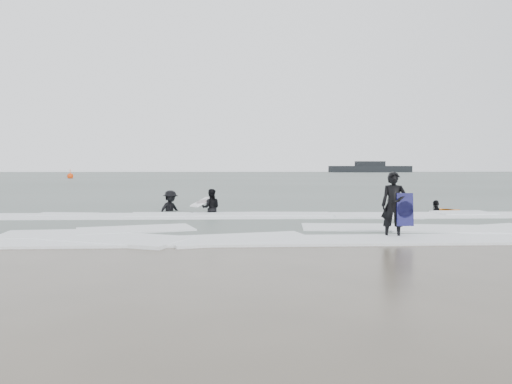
{
  "coord_description": "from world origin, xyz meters",
  "views": [
    {
      "loc": [
        -0.68,
        -14.39,
        2.12
      ],
      "look_at": [
        0.0,
        5.0,
        1.1
      ],
      "focal_mm": 35.0,
      "sensor_mm": 36.0,
      "label": 1
    }
  ],
  "objects_px": {
    "vessel_horizon": "(370,168)",
    "buoy": "(70,176)",
    "surfer_right_far": "(392,209)",
    "surfer_breaker": "(170,212)",
    "surfer_right_near": "(436,212)",
    "surfer_centre": "(393,238)",
    "surfer_wading": "(211,214)"
  },
  "relations": [
    {
      "from": "surfer_wading",
      "to": "surfer_breaker",
      "type": "distance_m",
      "value": 2.15
    },
    {
      "from": "buoy",
      "to": "surfer_right_near",
      "type": "bearing_deg",
      "value": -58.89
    },
    {
      "from": "surfer_right_far",
      "to": "surfer_breaker",
      "type": "bearing_deg",
      "value": -12.28
    },
    {
      "from": "surfer_wading",
      "to": "surfer_breaker",
      "type": "height_order",
      "value": "surfer_breaker"
    },
    {
      "from": "surfer_centre",
      "to": "surfer_wading",
      "type": "xyz_separation_m",
      "value": [
        -5.75,
        7.26,
        0.0
      ]
    },
    {
      "from": "surfer_right_far",
      "to": "vessel_horizon",
      "type": "height_order",
      "value": "vessel_horizon"
    },
    {
      "from": "surfer_breaker",
      "to": "buoy",
      "type": "xyz_separation_m",
      "value": [
        -24.84,
        60.97,
        0.42
      ]
    },
    {
      "from": "surfer_right_near",
      "to": "surfer_right_far",
      "type": "bearing_deg",
      "value": -116.64
    },
    {
      "from": "surfer_centre",
      "to": "surfer_right_near",
      "type": "height_order",
      "value": "surfer_centre"
    },
    {
      "from": "surfer_wading",
      "to": "buoy",
      "type": "height_order",
      "value": "buoy"
    },
    {
      "from": "surfer_centre",
      "to": "surfer_right_near",
      "type": "distance_m",
      "value": 9.16
    },
    {
      "from": "surfer_breaker",
      "to": "vessel_horizon",
      "type": "height_order",
      "value": "vessel_horizon"
    },
    {
      "from": "surfer_centre",
      "to": "vessel_horizon",
      "type": "xyz_separation_m",
      "value": [
        38.14,
        146.36,
        1.34
      ]
    },
    {
      "from": "surfer_breaker",
      "to": "surfer_right_near",
      "type": "height_order",
      "value": "surfer_breaker"
    },
    {
      "from": "surfer_centre",
      "to": "surfer_right_near",
      "type": "bearing_deg",
      "value": 76.18
    },
    {
      "from": "surfer_wading",
      "to": "buoy",
      "type": "relative_size",
      "value": 1.01
    },
    {
      "from": "surfer_centre",
      "to": "buoy",
      "type": "bearing_deg",
      "value": 130.57
    },
    {
      "from": "surfer_centre",
      "to": "surfer_right_far",
      "type": "xyz_separation_m",
      "value": [
        3.05,
        9.93,
        0.0
      ]
    },
    {
      "from": "surfer_right_far",
      "to": "buoy",
      "type": "bearing_deg",
      "value": -80.16
    },
    {
      "from": "vessel_horizon",
      "to": "surfer_wading",
      "type": "bearing_deg",
      "value": -107.52
    },
    {
      "from": "surfer_wading",
      "to": "surfer_right_far",
      "type": "relative_size",
      "value": 0.96
    },
    {
      "from": "surfer_right_near",
      "to": "buoy",
      "type": "relative_size",
      "value": 1.03
    },
    {
      "from": "surfer_right_near",
      "to": "buoy",
      "type": "height_order",
      "value": "buoy"
    },
    {
      "from": "buoy",
      "to": "surfer_right_far",
      "type": "bearing_deg",
      "value": -59.07
    },
    {
      "from": "surfer_wading",
      "to": "surfer_breaker",
      "type": "relative_size",
      "value": 0.9
    },
    {
      "from": "surfer_centre",
      "to": "vessel_horizon",
      "type": "relative_size",
      "value": 0.07
    },
    {
      "from": "vessel_horizon",
      "to": "buoy",
      "type": "bearing_deg",
      "value": -132.49
    },
    {
      "from": "surfer_right_far",
      "to": "surfer_right_near",
      "type": "bearing_deg",
      "value": 105.4
    },
    {
      "from": "surfer_wading",
      "to": "surfer_right_near",
      "type": "bearing_deg",
      "value": -176.53
    },
    {
      "from": "surfer_wading",
      "to": "surfer_right_far",
      "type": "xyz_separation_m",
      "value": [
        8.8,
        2.66,
        0.0
      ]
    },
    {
      "from": "surfer_right_near",
      "to": "surfer_centre",
      "type": "bearing_deg",
      "value": -2.38
    },
    {
      "from": "buoy",
      "to": "vessel_horizon",
      "type": "height_order",
      "value": "vessel_horizon"
    }
  ]
}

